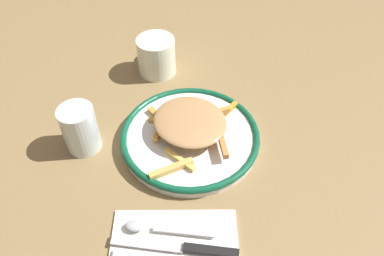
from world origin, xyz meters
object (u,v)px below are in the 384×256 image
at_px(plate, 192,137).
at_px(spoon, 157,228).
at_px(water_glass, 82,129).
at_px(fries_heap, 191,123).
at_px(napkin, 177,249).
at_px(coffee_mug, 158,56).
at_px(knife, 188,248).

relative_size(plate, spoon, 1.87).
distance_m(spoon, water_glass, 0.25).
height_order(fries_heap, water_glass, water_glass).
bearing_deg(fries_heap, water_glass, 94.89).
bearing_deg(napkin, fries_heap, -5.72).
bearing_deg(spoon, coffee_mug, 2.46).
xyz_separation_m(fries_heap, napkin, (-0.25, 0.02, -0.04)).
relative_size(spoon, coffee_mug, 1.27).
bearing_deg(spoon, napkin, -132.98).
bearing_deg(coffee_mug, spoon, -177.54).
distance_m(fries_heap, spoon, 0.22).
xyz_separation_m(napkin, coffee_mug, (0.47, 0.05, 0.04)).
bearing_deg(coffee_mug, water_glass, 151.15).
height_order(napkin, knife, knife).
bearing_deg(napkin, coffee_mug, 6.45).
distance_m(napkin, knife, 0.02).
height_order(napkin, water_glass, water_glass).
distance_m(fries_heap, water_glass, 0.22).
xyz_separation_m(napkin, knife, (-0.00, -0.02, 0.01)).
bearing_deg(spoon, plate, -16.59).
bearing_deg(water_glass, coffee_mug, -28.85).
height_order(water_glass, coffee_mug, water_glass).
relative_size(napkin, water_glass, 2.11).
bearing_deg(plate, coffee_mug, 18.73).
height_order(fries_heap, coffee_mug, coffee_mug).
xyz_separation_m(plate, knife, (-0.24, 0.01, -0.00)).
height_order(plate, coffee_mug, coffee_mug).
height_order(plate, knife, plate).
bearing_deg(knife, spoon, 56.88).
distance_m(plate, knife, 0.24).
bearing_deg(fries_heap, napkin, 174.28).
height_order(spoon, water_glass, water_glass).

